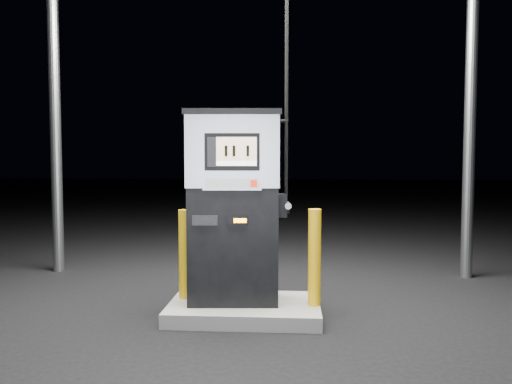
{
  "coord_description": "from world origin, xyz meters",
  "views": [
    {
      "loc": [
        0.48,
        -5.23,
        1.66
      ],
      "look_at": [
        0.12,
        0.0,
        1.33
      ],
      "focal_mm": 35.0,
      "sensor_mm": 36.0,
      "label": 1
    }
  ],
  "objects": [
    {
      "name": "ground",
      "position": [
        0.0,
        0.0,
        0.0
      ],
      "size": [
        80.0,
        80.0,
        0.0
      ],
      "primitive_type": "plane",
      "color": "black",
      "rests_on": "ground"
    },
    {
      "name": "bollard_right",
      "position": [
        0.74,
        -0.05,
        0.66
      ],
      "size": [
        0.14,
        0.14,
        1.01
      ],
      "primitive_type": "cylinder",
      "rotation": [
        0.0,
        0.0,
        0.06
      ],
      "color": "yellow",
      "rests_on": "pump_island"
    },
    {
      "name": "fuel_dispenser",
      "position": [
        -0.12,
        0.04,
        1.19
      ],
      "size": [
        1.14,
        0.67,
        4.22
      ],
      "rotation": [
        0.0,
        0.0,
        0.07
      ],
      "color": "black",
      "rests_on": "pump_island"
    },
    {
      "name": "pump_island",
      "position": [
        0.0,
        0.0,
        0.07
      ],
      "size": [
        1.6,
        1.0,
        0.15
      ],
      "primitive_type": "cube",
      "color": "slate",
      "rests_on": "ground"
    },
    {
      "name": "bollard_left",
      "position": [
        -0.68,
        0.15,
        0.64
      ],
      "size": [
        0.16,
        0.16,
        0.98
      ],
      "primitive_type": "cylinder",
      "rotation": [
        0.0,
        0.0,
        -0.3
      ],
      "color": "yellow",
      "rests_on": "pump_island"
    }
  ]
}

